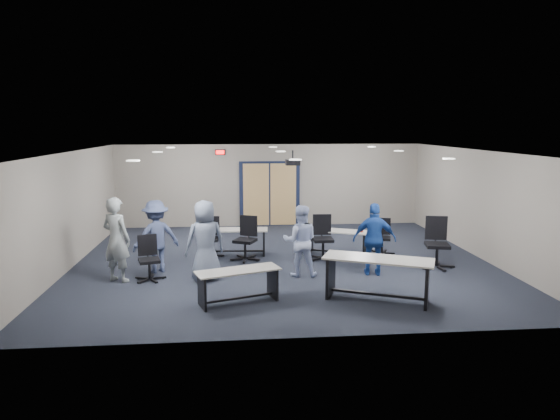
{
  "coord_description": "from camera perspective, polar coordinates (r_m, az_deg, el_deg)",
  "views": [
    {
      "loc": [
        -1.15,
        -11.85,
        3.31
      ],
      "look_at": [
        -0.09,
        -0.3,
        1.34
      ],
      "focal_mm": 32.0,
      "sensor_mm": 36.0,
      "label": 1
    }
  ],
  "objects": [
    {
      "name": "table_back_left",
      "position": [
        12.94,
        -5.14,
        -3.09
      ],
      "size": [
        1.68,
        0.66,
        0.92
      ],
      "rotation": [
        0.0,
        0.0,
        -0.07
      ],
      "color": "#B4B1AA",
      "rests_on": "floor"
    },
    {
      "name": "chair_back_a",
      "position": [
        12.76,
        -8.01,
        -3.12
      ],
      "size": [
        0.71,
        0.71,
        1.02
      ],
      "primitive_type": null,
      "rotation": [
        0.0,
        0.0,
        -0.13
      ],
      "color": "black",
      "rests_on": "floor"
    },
    {
      "name": "person_navy",
      "position": [
        11.29,
        10.74,
        -3.3
      ],
      "size": [
        1.01,
        0.58,
        1.62
      ],
      "primitive_type": "imported",
      "rotation": [
        0.0,
        0.0,
        2.94
      ],
      "color": "#1B4299",
      "rests_on": "floor"
    },
    {
      "name": "chair_loose_right",
      "position": [
        12.22,
        17.55,
        -3.63
      ],
      "size": [
        0.89,
        0.89,
        1.19
      ],
      "primitive_type": null,
      "rotation": [
        0.0,
        0.0,
        -0.21
      ],
      "color": "black",
      "rests_on": "floor"
    },
    {
      "name": "chair_back_c",
      "position": [
        12.44,
        4.95,
        -3.18
      ],
      "size": [
        0.72,
        0.72,
        1.11
      ],
      "primitive_type": null,
      "rotation": [
        0.0,
        0.0,
        -0.03
      ],
      "color": "black",
      "rests_on": "floor"
    },
    {
      "name": "chair_back_d",
      "position": [
        13.19,
        11.64,
        -3.01
      ],
      "size": [
        0.73,
        0.73,
        0.92
      ],
      "primitive_type": null,
      "rotation": [
        0.0,
        0.0,
        -0.3
      ],
      "color": "black",
      "rests_on": "floor"
    },
    {
      "name": "person_plaid",
      "position": [
        10.81,
        -8.55,
        -3.47
      ],
      "size": [
        0.99,
        0.81,
        1.75
      ],
      "primitive_type": "imported",
      "rotation": [
        0.0,
        0.0,
        3.48
      ],
      "color": "slate",
      "rests_on": "floor"
    },
    {
      "name": "ceiling_projector",
      "position": [
        12.47,
        1.46,
        5.49
      ],
      "size": [
        0.35,
        0.32,
        0.37
      ],
      "color": "black",
      "rests_on": "ceiling"
    },
    {
      "name": "person_back",
      "position": [
        11.65,
        -13.97,
        -2.95
      ],
      "size": [
        1.23,
        1.03,
        1.65
      ],
      "primitive_type": "imported",
      "rotation": [
        0.0,
        0.0,
        3.61
      ],
      "color": "#404C74",
      "rests_on": "floor"
    },
    {
      "name": "right_wall",
      "position": [
        13.5,
        21.94,
        0.61
      ],
      "size": [
        0.04,
        9.0,
        2.7
      ],
      "primitive_type": "cube",
      "color": "gray",
      "rests_on": "floor"
    },
    {
      "name": "floor",
      "position": [
        12.36,
        0.3,
        -5.87
      ],
      "size": [
        10.0,
        10.0,
        0.0
      ],
      "primitive_type": "plane",
      "color": "black",
      "rests_on": "ground"
    },
    {
      "name": "ceiling_can_lights",
      "position": [
        12.17,
        0.19,
        6.65
      ],
      "size": [
        6.24,
        5.74,
        0.02
      ],
      "primitive_type": null,
      "color": "white",
      "rests_on": "ceiling"
    },
    {
      "name": "table_back_right",
      "position": [
        12.91,
        6.58,
        -3.21
      ],
      "size": [
        1.69,
        1.13,
        0.76
      ],
      "rotation": [
        0.0,
        0.0,
        -0.41
      ],
      "color": "#B4B1AA",
      "rests_on": "floor"
    },
    {
      "name": "person_gray",
      "position": [
        11.15,
        -18.18,
        -3.23
      ],
      "size": [
        0.8,
        0.7,
        1.83
      ],
      "primitive_type": "imported",
      "rotation": [
        0.0,
        0.0,
        2.64
      ],
      "color": "gray",
      "rests_on": "floor"
    },
    {
      "name": "chair_back_b",
      "position": [
        12.35,
        -4.02,
        -3.3
      ],
      "size": [
        0.91,
        0.91,
        1.09
      ],
      "primitive_type": null,
      "rotation": [
        0.0,
        0.0,
        -0.44
      ],
      "color": "black",
      "rests_on": "floor"
    },
    {
      "name": "ceiling",
      "position": [
        11.92,
        0.31,
        6.73
      ],
      "size": [
        10.0,
        9.0,
        0.04
      ],
      "primitive_type": "cube",
      "color": "silver",
      "rests_on": "back_wall"
    },
    {
      "name": "table_front_right",
      "position": [
        9.72,
        11.11,
        -6.91
      ],
      "size": [
        2.15,
        1.46,
        0.83
      ],
      "rotation": [
        0.0,
        0.0,
        -0.42
      ],
      "color": "#B4B1AA",
      "rests_on": "floor"
    },
    {
      "name": "exit_sign",
      "position": [
        16.33,
        -6.85,
        6.57
      ],
      "size": [
        0.32,
        0.07,
        0.18
      ],
      "color": "black",
      "rests_on": "back_wall"
    },
    {
      "name": "front_wall",
      "position": [
        7.7,
        3.54,
        -5.11
      ],
      "size": [
        10.0,
        0.04,
        2.7
      ],
      "primitive_type": "cube",
      "color": "gray",
      "rests_on": "floor"
    },
    {
      "name": "table_front_left",
      "position": [
        9.48,
        -4.8,
        -8.01
      ],
      "size": [
        1.66,
        1.01,
        0.64
      ],
      "rotation": [
        0.0,
        0.0,
        0.33
      ],
      "color": "#B4B1AA",
      "rests_on": "floor"
    },
    {
      "name": "double_door",
      "position": [
        16.51,
        -1.19,
        1.79
      ],
      "size": [
        2.0,
        0.07,
        2.2
      ],
      "color": "black",
      "rests_on": "back_wall"
    },
    {
      "name": "person_lightblue",
      "position": [
        11.03,
        2.33,
        -3.54
      ],
      "size": [
        0.83,
        0.68,
        1.59
      ],
      "primitive_type": "imported",
      "rotation": [
        0.0,
        0.0,
        3.03
      ],
      "color": "#B6C5F1",
      "rests_on": "floor"
    },
    {
      "name": "left_wall",
      "position": [
        12.62,
        -22.93,
        -0.05
      ],
      "size": [
        0.04,
        9.0,
        2.7
      ],
      "primitive_type": "cube",
      "color": "gray",
      "rests_on": "floor"
    },
    {
      "name": "chair_loose_left",
      "position": [
        11.11,
        -14.73,
        -5.39
      ],
      "size": [
        0.76,
        0.76,
        0.97
      ],
      "primitive_type": null,
      "rotation": [
        0.0,
        0.0,
        0.29
      ],
      "color": "black",
      "rests_on": "floor"
    },
    {
      "name": "back_wall",
      "position": [
        16.51,
        -1.2,
        2.84
      ],
      "size": [
        10.0,
        0.04,
        2.7
      ],
      "primitive_type": "cube",
      "color": "gray",
      "rests_on": "floor"
    }
  ]
}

